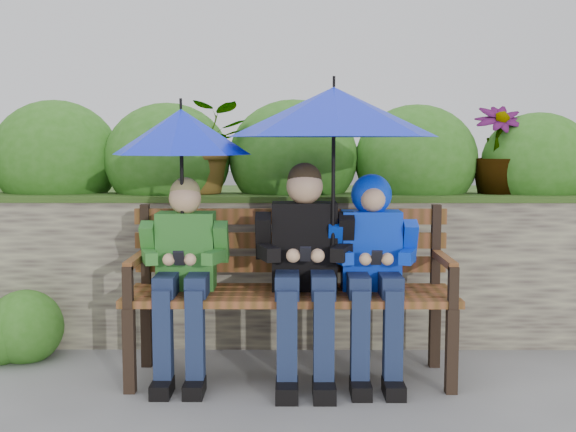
{
  "coord_description": "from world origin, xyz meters",
  "views": [
    {
      "loc": [
        0.02,
        -4.17,
        1.39
      ],
      "look_at": [
        0.0,
        0.1,
        0.95
      ],
      "focal_mm": 45.0,
      "sensor_mm": 36.0,
      "label": 1
    }
  ],
  "objects_px": {
    "park_bench": "(290,280)",
    "umbrella_right": "(334,112)",
    "boy_left": "(184,266)",
    "umbrella_left": "(181,132)",
    "boy_middle": "(305,261)",
    "boy_right": "(373,257)"
  },
  "relations": [
    {
      "from": "boy_middle",
      "to": "umbrella_left",
      "type": "bearing_deg",
      "value": 176.8
    },
    {
      "from": "park_bench",
      "to": "boy_middle",
      "type": "bearing_deg",
      "value": -50.95
    },
    {
      "from": "boy_left",
      "to": "umbrella_right",
      "type": "distance_m",
      "value": 1.24
    },
    {
      "from": "umbrella_left",
      "to": "umbrella_right",
      "type": "distance_m",
      "value": 0.88
    },
    {
      "from": "boy_left",
      "to": "umbrella_left",
      "type": "distance_m",
      "value": 0.78
    },
    {
      "from": "park_bench",
      "to": "boy_middle",
      "type": "distance_m",
      "value": 0.19
    },
    {
      "from": "boy_left",
      "to": "umbrella_left",
      "type": "relative_size",
      "value": 1.32
    },
    {
      "from": "park_bench",
      "to": "boy_middle",
      "type": "xyz_separation_m",
      "value": [
        0.08,
        -0.1,
        0.13
      ]
    },
    {
      "from": "umbrella_right",
      "to": "boy_right",
      "type": "bearing_deg",
      "value": 6.0
    },
    {
      "from": "boy_right",
      "to": "park_bench",
      "type": "bearing_deg",
      "value": 170.26
    },
    {
      "from": "boy_right",
      "to": "umbrella_right",
      "type": "bearing_deg",
      "value": -174.0
    },
    {
      "from": "park_bench",
      "to": "boy_right",
      "type": "xyz_separation_m",
      "value": [
        0.48,
        -0.08,
        0.15
      ]
    },
    {
      "from": "boy_left",
      "to": "boy_right",
      "type": "relative_size",
      "value": 0.98
    },
    {
      "from": "boy_left",
      "to": "umbrella_left",
      "type": "xyz_separation_m",
      "value": [
        -0.01,
        0.03,
        0.77
      ]
    },
    {
      "from": "boy_middle",
      "to": "umbrella_right",
      "type": "bearing_deg",
      "value": -1.55
    },
    {
      "from": "umbrella_right",
      "to": "park_bench",
      "type": "bearing_deg",
      "value": 156.49
    },
    {
      "from": "boy_left",
      "to": "umbrella_right",
      "type": "bearing_deg",
      "value": -0.87
    },
    {
      "from": "park_bench",
      "to": "boy_right",
      "type": "bearing_deg",
      "value": -9.74
    },
    {
      "from": "umbrella_left",
      "to": "boy_right",
      "type": "bearing_deg",
      "value": -1.01
    },
    {
      "from": "park_bench",
      "to": "umbrella_right",
      "type": "xyz_separation_m",
      "value": [
        0.24,
        -0.11,
        0.98
      ]
    },
    {
      "from": "boy_right",
      "to": "boy_middle",
      "type": "bearing_deg",
      "value": -177.08
    },
    {
      "from": "boy_left",
      "to": "boy_middle",
      "type": "distance_m",
      "value": 0.7
    }
  ]
}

